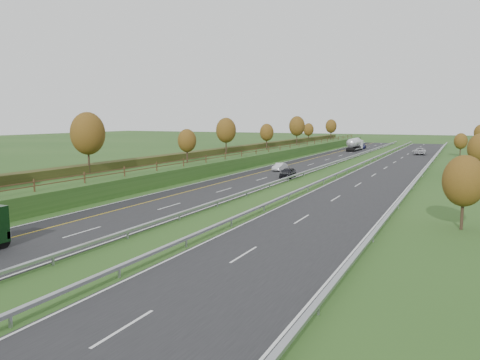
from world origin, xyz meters
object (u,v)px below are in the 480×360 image
object	(u,v)px
car_silver_mid	(280,167)
car_small_far	(362,146)
road_tanker	(355,144)
car_dark_near	(288,173)
car_oncoming	(420,151)

from	to	relation	value
car_silver_mid	car_small_far	world-z (taller)	car_small_far
road_tanker	car_small_far	xyz separation A→B (m)	(-0.00, 9.77, -1.06)
car_dark_near	car_silver_mid	size ratio (longest dim) A/B	1.14
car_dark_near	car_oncoming	size ratio (longest dim) A/B	0.76
car_silver_mid	road_tanker	bearing A→B (deg)	90.44
car_dark_near	car_small_far	bearing A→B (deg)	87.58
car_dark_near	car_oncoming	distance (m)	58.38
road_tanker	car_dark_near	xyz separation A→B (m)	(3.58, -63.81, -1.06)
road_tanker	car_small_far	distance (m)	9.82
road_tanker	car_small_far	size ratio (longest dim) A/B	2.14
road_tanker	car_silver_mid	world-z (taller)	road_tanker
road_tanker	car_silver_mid	bearing A→B (deg)	-90.97
car_silver_mid	car_small_far	bearing A→B (deg)	90.58
road_tanker	car_dark_near	bearing A→B (deg)	-86.79
car_dark_near	car_silver_mid	xyz separation A→B (m)	(-4.51, 8.39, -0.12)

